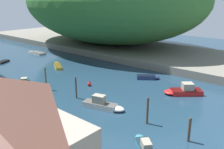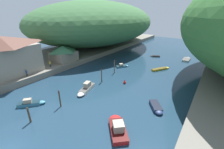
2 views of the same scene
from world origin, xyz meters
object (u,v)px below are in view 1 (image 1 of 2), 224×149
at_px(boat_red_skiff, 36,53).
at_px(channel_buoy_near, 89,84).
at_px(boat_white_cruiser, 25,81).
at_px(boat_far_upstream, 104,105).
at_px(boat_far_right_bank, 144,146).
at_px(boat_navy_launch, 149,77).
at_px(boat_moored_right, 183,91).
at_px(boat_open_rowboat, 58,65).
at_px(boat_cabin_cruiser, 2,62).

distance_m(boat_red_skiff, channel_buoy_near, 28.96).
xyz_separation_m(boat_white_cruiser, boat_far_upstream, (1.40, -16.76, 0.19)).
relative_size(boat_far_right_bank, boat_far_upstream, 0.71).
height_order(boat_white_cruiser, boat_navy_launch, boat_white_cruiser).
xyz_separation_m(boat_moored_right, boat_far_right_bank, (-15.68, -3.72, -0.11)).
distance_m(boat_white_cruiser, boat_far_right_bank, 26.09).
distance_m(boat_navy_launch, boat_open_rowboat, 19.67).
xyz_separation_m(boat_open_rowboat, boat_cabin_cruiser, (-6.15, 11.55, -0.05)).
distance_m(boat_moored_right, boat_navy_launch, 8.28).
xyz_separation_m(boat_white_cruiser, boat_navy_launch, (15.61, -14.42, -0.01)).
distance_m(boat_white_cruiser, boat_navy_launch, 21.25).
xyz_separation_m(boat_white_cruiser, channel_buoy_near, (6.19, -9.14, 0.04)).
bearing_deg(boat_red_skiff, boat_cabin_cruiser, -166.37).
bearing_deg(channel_buoy_near, boat_open_rowboat, 73.72).
bearing_deg(boat_far_upstream, boat_navy_launch, 173.79).
bearing_deg(boat_far_right_bank, boat_red_skiff, 109.62).
bearing_deg(channel_buoy_near, boat_red_skiff, 73.90).
height_order(boat_open_rowboat, boat_cabin_cruiser, boat_open_rowboat).
height_order(boat_white_cruiser, channel_buoy_near, boat_white_cruiser).
distance_m(boat_white_cruiser, boat_red_skiff, 23.48).
height_order(boat_red_skiff, boat_cabin_cruiser, boat_red_skiff).
relative_size(boat_moored_right, channel_buoy_near, 5.87).
bearing_deg(boat_moored_right, channel_buoy_near, 73.84).
relative_size(boat_navy_launch, channel_buoy_near, 4.34).
height_order(boat_open_rowboat, channel_buoy_near, channel_buoy_near).
bearing_deg(channel_buoy_near, boat_far_upstream, -122.11).
bearing_deg(boat_white_cruiser, boat_navy_launch, -7.86).
xyz_separation_m(boat_navy_launch, boat_cabin_cruiser, (-11.60, 30.46, -0.13)).
bearing_deg(boat_open_rowboat, boat_far_upstream, -81.59).
height_order(boat_moored_right, boat_cabin_cruiser, boat_moored_right).
relative_size(boat_moored_right, boat_red_skiff, 0.97).
distance_m(boat_moored_right, boat_far_right_bank, 16.12).
bearing_deg(boat_cabin_cruiser, boat_far_right_bank, 143.64).
height_order(boat_white_cruiser, boat_far_upstream, boat_far_upstream).
bearing_deg(boat_red_skiff, boat_navy_launch, -88.51).
xyz_separation_m(boat_moored_right, channel_buoy_near, (-6.62, 13.06, -0.15)).
bearing_deg(boat_far_upstream, channel_buoy_near, -137.68).
xyz_separation_m(boat_white_cruiser, boat_far_right_bank, (-2.88, -25.93, 0.08)).
relative_size(boat_moored_right, boat_far_right_bank, 1.30).
bearing_deg(boat_open_rowboat, boat_moored_right, -53.53).
distance_m(boat_far_upstream, channel_buoy_near, 9.00).
relative_size(boat_moored_right, boat_open_rowboat, 0.96).
height_order(boat_far_upstream, channel_buoy_near, boat_far_upstream).
bearing_deg(boat_cabin_cruiser, boat_navy_launch, 173.81).
distance_m(boat_navy_launch, boat_red_skiff, 33.13).
height_order(boat_navy_launch, boat_cabin_cruiser, boat_navy_launch).
relative_size(boat_red_skiff, boat_open_rowboat, 0.99).
bearing_deg(boat_navy_launch, boat_moored_right, 32.66).
distance_m(boat_far_upstream, boat_cabin_cruiser, 32.90).
height_order(boat_far_right_bank, channel_buoy_near, boat_far_right_bank).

